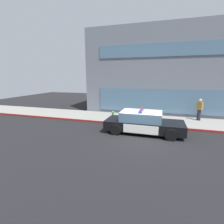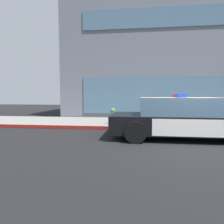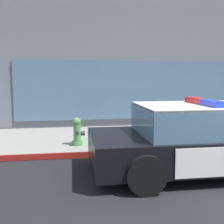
{
  "view_description": "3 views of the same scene",
  "coord_description": "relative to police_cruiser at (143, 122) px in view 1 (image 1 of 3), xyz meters",
  "views": [
    {
      "loc": [
        0.81,
        -9.0,
        3.54
      ],
      "look_at": [
        -2.65,
        2.54,
        0.93
      ],
      "focal_mm": 26.12,
      "sensor_mm": 36.0,
      "label": 1
    },
    {
      "loc": [
        -1.71,
        -5.71,
        1.45
      ],
      "look_at": [
        -2.67,
        2.02,
        0.8
      ],
      "focal_mm": 31.9,
      "sensor_mm": 36.0,
      "label": 2
    },
    {
      "loc": [
        -2.95,
        -3.92,
        1.93
      ],
      "look_at": [
        -1.91,
        2.76,
        1.06
      ],
      "focal_mm": 44.04,
      "sensor_mm": 36.0,
      "label": 3
    }
  ],
  "objects": [
    {
      "name": "ground",
      "position": [
        0.17,
        -1.21,
        -0.68
      ],
      "size": [
        48.0,
        48.0,
        0.0
      ],
      "primitive_type": "plane",
      "color": "black"
    },
    {
      "name": "storefront_building",
      "position": [
        3.03,
        8.9,
        3.3
      ],
      "size": [
        18.34,
        8.54,
        7.97
      ],
      "color": "slate",
      "rests_on": "ground"
    },
    {
      "name": "sidewalk",
      "position": [
        0.17,
        2.97,
        -0.61
      ],
      "size": [
        48.0,
        3.32,
        0.15
      ],
      "primitive_type": "cube",
      "color": "gray",
      "rests_on": "ground"
    },
    {
      "name": "pedestrian_on_sidewalk",
      "position": [
        3.97,
        3.79,
        0.33
      ],
      "size": [
        0.48,
        0.45,
        1.71
      ],
      "rotation": [
        0.0,
        0.0,
        0.9
      ],
      "color": "#23232D",
      "rests_on": "sidewalk"
    },
    {
      "name": "curb_red_paint",
      "position": [
        0.17,
        1.29,
        -0.61
      ],
      "size": [
        28.8,
        0.04,
        0.14
      ],
      "primitive_type": "cube",
      "color": "maroon",
      "rests_on": "ground"
    },
    {
      "name": "police_cruiser",
      "position": [
        0.0,
        0.0,
        0.0
      ],
      "size": [
        4.9,
        2.15,
        1.49
      ],
      "rotation": [
        0.0,
        0.0,
        -0.01
      ],
      "color": "black",
      "rests_on": "ground"
    },
    {
      "name": "fire_hydrant",
      "position": [
        -2.59,
        1.98,
        -0.18
      ],
      "size": [
        0.34,
        0.39,
        0.73
      ],
      "color": "#4C994C",
      "rests_on": "sidewalk"
    }
  ]
}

